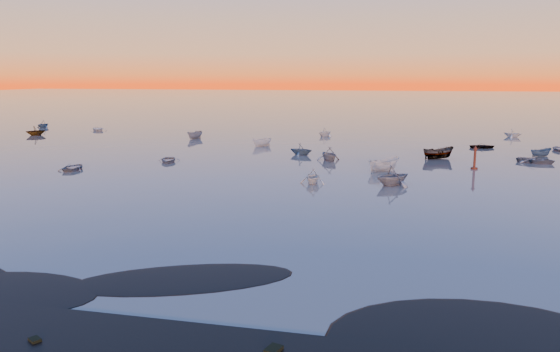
% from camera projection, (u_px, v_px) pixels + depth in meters
% --- Properties ---
extents(ground, '(600.00, 600.00, 0.00)m').
position_uv_depth(ground, '(340.00, 125.00, 124.50)').
color(ground, '#6A6058').
rests_on(ground, ground).
extents(mud_lobes, '(140.00, 6.00, 0.07)m').
position_uv_depth(mud_lobes, '(104.00, 295.00, 27.68)').
color(mud_lobes, black).
rests_on(mud_lobes, ground).
extents(moored_fleet, '(124.00, 58.00, 1.20)m').
position_uv_depth(moored_fleet, '(301.00, 152.00, 79.45)').
color(moored_fleet, silver).
rests_on(moored_fleet, ground).
extents(boat_near_left, '(4.10, 2.66, 0.95)m').
position_uv_depth(boat_near_left, '(168.00, 162.00, 70.54)').
color(boat_near_left, slate).
rests_on(boat_near_left, ground).
extents(boat_near_center, '(4.30, 4.47, 1.51)m').
position_uv_depth(boat_near_center, '(383.00, 171.00, 63.95)').
color(boat_near_center, silver).
rests_on(boat_near_center, ground).
extents(channel_marker, '(0.81, 0.81, 2.89)m').
position_uv_depth(channel_marker, '(475.00, 160.00, 65.02)').
color(channel_marker, '#4B1B10').
rests_on(channel_marker, ground).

